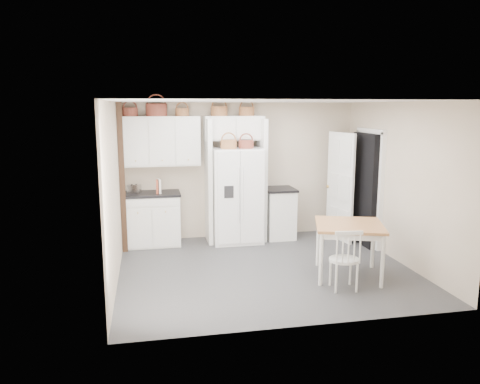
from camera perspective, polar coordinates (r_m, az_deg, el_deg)
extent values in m
plane|color=#38383B|center=(7.50, 3.04, -9.30)|extent=(4.50, 4.50, 0.00)
plane|color=white|center=(7.06, 3.25, 10.99)|extent=(4.50, 4.50, 0.00)
plane|color=tan|center=(9.09, 0.01, 2.65)|extent=(4.50, 0.00, 4.50)
plane|color=tan|center=(6.96, -15.10, -0.10)|extent=(0.00, 4.00, 4.00)
plane|color=tan|center=(8.02, 18.91, 1.05)|extent=(0.00, 4.00, 4.00)
cube|color=white|center=(8.75, -0.44, -0.41)|extent=(0.92, 0.74, 1.77)
cube|color=silver|center=(8.78, -10.69, -3.35)|extent=(1.01, 0.64, 0.93)
cube|color=silver|center=(9.12, 4.78, -2.68)|extent=(0.53, 0.64, 0.93)
cube|color=#A1592B|center=(7.24, 13.06, -6.91)|extent=(1.22, 1.22, 0.81)
cube|color=silver|center=(6.72, 12.57, -8.05)|extent=(0.45, 0.42, 0.85)
cube|color=black|center=(8.68, -10.80, -0.22)|extent=(1.05, 0.68, 0.04)
cube|color=black|center=(9.03, 4.83, 0.35)|extent=(0.57, 0.68, 0.04)
cube|color=silver|center=(8.67, -12.78, 0.38)|extent=(0.26, 0.20, 0.16)
cube|color=#A8432A|center=(8.58, -10.06, 0.65)|extent=(0.04, 0.16, 0.24)
cube|color=beige|center=(8.58, -9.84, 0.70)|extent=(0.07, 0.17, 0.26)
cylinder|color=#551F15|center=(8.67, -13.25, 9.48)|extent=(0.27, 0.27, 0.15)
cylinder|color=#551F15|center=(8.67, -10.15, 9.82)|extent=(0.38, 0.38, 0.22)
cylinder|color=brown|center=(8.69, -7.05, 9.63)|extent=(0.25, 0.25, 0.14)
cylinder|color=brown|center=(8.77, -2.55, 9.81)|extent=(0.31, 0.31, 0.18)
cylinder|color=brown|center=(8.86, 0.81, 9.80)|extent=(0.29, 0.29, 0.17)
cylinder|color=brown|center=(8.49, -1.40, 5.83)|extent=(0.30, 0.30, 0.16)
cylinder|color=#551F15|center=(8.56, 0.75, 5.84)|extent=(0.28, 0.28, 0.15)
cube|color=silver|center=(8.69, -9.56, 6.13)|extent=(1.40, 0.34, 0.90)
cube|color=silver|center=(8.82, -0.73, 7.80)|extent=(1.12, 0.34, 0.45)
cube|color=silver|center=(8.72, -3.86, 1.30)|extent=(0.08, 0.60, 2.30)
cube|color=silver|center=(8.90, 2.66, 1.50)|extent=(0.08, 0.60, 2.30)
cube|color=black|center=(8.29, -14.17, 1.58)|extent=(0.09, 0.09, 2.60)
cube|color=black|center=(8.89, 15.10, 0.32)|extent=(0.18, 0.85, 2.05)
cube|color=white|center=(9.04, 12.12, 0.61)|extent=(0.21, 0.79, 2.05)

